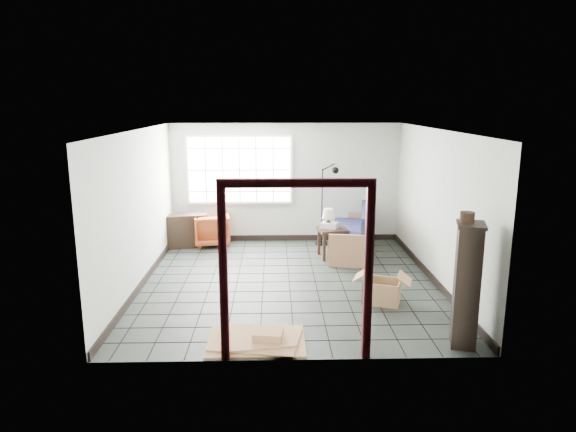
{
  "coord_description": "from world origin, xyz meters",
  "views": [
    {
      "loc": [
        -0.25,
        -8.4,
        3.04
      ],
      "look_at": [
        -0.01,
        0.3,
        1.1
      ],
      "focal_mm": 32.0,
      "sensor_mm": 36.0,
      "label": 1
    }
  ],
  "objects_px": {
    "armchair": "(212,228)",
    "side_table": "(332,233)",
    "futon_sofa": "(354,237)",
    "tall_shelf": "(467,284)"
  },
  "relations": [
    {
      "from": "futon_sofa",
      "to": "side_table",
      "type": "bearing_deg",
      "value": -136.05
    },
    {
      "from": "side_table",
      "to": "tall_shelf",
      "type": "height_order",
      "value": "tall_shelf"
    },
    {
      "from": "futon_sofa",
      "to": "side_table",
      "type": "distance_m",
      "value": 0.61
    },
    {
      "from": "armchair",
      "to": "side_table",
      "type": "distance_m",
      "value": 2.69
    },
    {
      "from": "futon_sofa",
      "to": "tall_shelf",
      "type": "distance_m",
      "value": 4.25
    },
    {
      "from": "tall_shelf",
      "to": "side_table",
      "type": "bearing_deg",
      "value": 124.28
    },
    {
      "from": "armchair",
      "to": "side_table",
      "type": "bearing_deg",
      "value": 150.42
    },
    {
      "from": "armchair",
      "to": "futon_sofa",
      "type": "bearing_deg",
      "value": 159.62
    },
    {
      "from": "futon_sofa",
      "to": "side_table",
      "type": "height_order",
      "value": "futon_sofa"
    },
    {
      "from": "armchair",
      "to": "side_table",
      "type": "height_order",
      "value": "armchair"
    }
  ]
}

